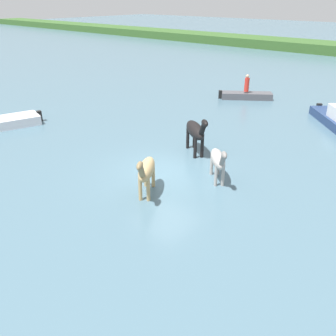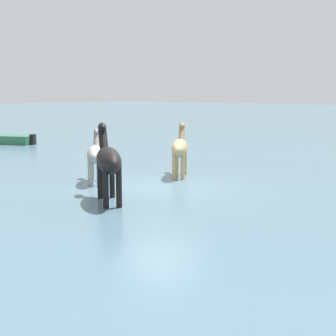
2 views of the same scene
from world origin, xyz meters
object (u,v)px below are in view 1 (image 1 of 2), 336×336
Objects in this scene: horse_mid_herd at (146,170)px; horse_dark_mare at (196,131)px; boat_tender_starboard at (336,120)px; person_watcher_seated at (247,84)px; horse_gray_outer at (218,160)px; boat_dinghy_port at (246,97)px.

horse_dark_mare is at bearing 159.30° from horse_mid_herd.
horse_dark_mare is 9.25m from boat_tender_starboard.
person_watcher_seated is (-4.21, 14.47, 0.12)m from horse_mid_herd.
horse_mid_herd is at bearing -71.75° from horse_gray_outer.
horse_gray_outer is 13.09m from person_watcher_seated.
person_watcher_seated is (-5.57, 11.85, 0.19)m from horse_gray_outer.
horse_dark_mare is 1.96× the size of person_watcher_seated.
boat_tender_starboard is (6.82, -1.81, 0.16)m from boat_dinghy_port.
person_watcher_seated is (-6.78, 1.70, 0.79)m from boat_tender_starboard.
boat_tender_starboard is (2.57, 12.77, -0.67)m from horse_mid_herd.
boat_tender_starboard is (3.55, 8.50, -0.80)m from horse_dark_mare.
horse_mid_herd is at bearing -53.35° from boat_tender_starboard.
horse_dark_mare reaches higher than person_watcher_seated.
boat_tender_starboard is at bearing 128.93° from horse_gray_outer.
horse_dark_mare is at bearing -169.33° from horse_gray_outer.
horse_dark_mare is 0.56× the size of boat_tender_starboard.
boat_tender_starboard is 7.03m from person_watcher_seated.
boat_dinghy_port is (-5.61, 11.96, -0.76)m from horse_gray_outer.
horse_gray_outer is at bearing -64.82° from person_watcher_seated.
horse_mid_herd is at bearing -73.78° from person_watcher_seated.
horse_dark_mare is 2.87m from horse_gray_outer.
person_watcher_seated is at bearing -104.85° from boat_dinghy_port.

